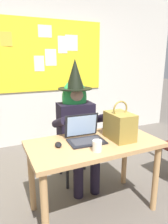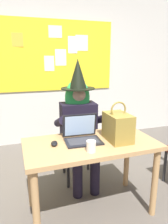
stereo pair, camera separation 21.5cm
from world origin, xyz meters
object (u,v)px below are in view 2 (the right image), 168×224
desk_main (91,153)px  coffee_mug (91,146)px  chair_at_desk (77,138)px  computer_mouse (54,143)px  person_costumed (79,118)px  laptop (82,135)px  handbag (118,127)px

desk_main → coffee_mug: coffee_mug is taller
chair_at_desk → computer_mouse: (-0.40, -0.64, 0.24)m
desk_main → computer_mouse: 0.36m
person_costumed → computer_mouse: person_costumed is taller
desk_main → chair_at_desk: size_ratio=1.36×
person_costumed → desk_main: bearing=-2.5°
desk_main → laptop: laptop is taller
laptop → coffee_mug: size_ratio=3.67×
person_costumed → coffee_mug: bearing=-6.2°
laptop → computer_mouse: laptop is taller
chair_at_desk → computer_mouse: 0.80m
desk_main → coffee_mug: 0.26m
desk_main → laptop: (-0.07, 0.07, 0.16)m
person_costumed → coffee_mug: person_costumed is taller
chair_at_desk → person_costumed: size_ratio=0.61×
coffee_mug → handbag: bearing=26.0°
desk_main → laptop: 0.19m
computer_mouse → desk_main: bearing=4.4°
person_costumed → handbag: (0.20, -0.59, 0.06)m
desk_main → coffee_mug: bearing=-109.9°
laptop → computer_mouse: size_ratio=3.35×
desk_main → chair_at_desk: 0.69m
chair_at_desk → handbag: 0.82m
person_costumed → computer_mouse: 0.66m
laptop → handbag: size_ratio=0.92×
chair_at_desk → desk_main: bearing=-1.6°
desk_main → chair_at_desk: chair_at_desk is taller
laptop → computer_mouse: 0.28m
chair_at_desk → handbag: (0.19, -0.71, 0.36)m
desk_main → handbag: (0.26, -0.03, 0.24)m
desk_main → person_costumed: person_costumed is taller
person_costumed → handbag: person_costumed is taller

